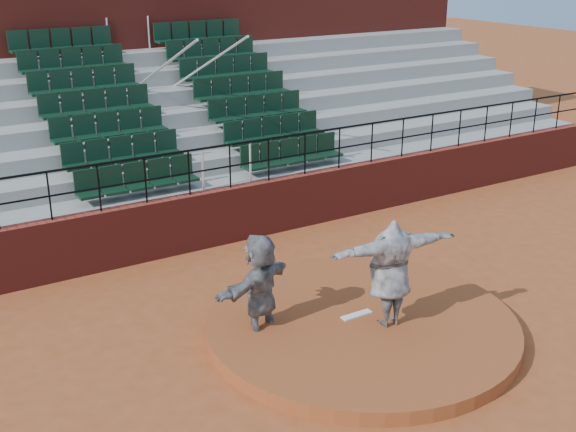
# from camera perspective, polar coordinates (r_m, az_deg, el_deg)

# --- Properties ---
(ground) EXTENTS (90.00, 90.00, 0.00)m
(ground) POSITION_cam_1_polar(r_m,az_deg,el_deg) (13.04, 5.81, -9.07)
(ground) COLOR #9C4A23
(ground) RESTS_ON ground
(pitchers_mound) EXTENTS (5.50, 5.50, 0.25)m
(pitchers_mound) POSITION_cam_1_polar(r_m,az_deg,el_deg) (12.98, 5.83, -8.59)
(pitchers_mound) COLOR #954621
(pitchers_mound) RESTS_ON ground
(pitching_rubber) EXTENTS (0.60, 0.15, 0.03)m
(pitching_rubber) POSITION_cam_1_polar(r_m,az_deg,el_deg) (13.02, 5.45, -7.78)
(pitching_rubber) COLOR white
(pitching_rubber) RESTS_ON pitchers_mound
(boundary_wall) EXTENTS (24.00, 0.30, 1.30)m
(boundary_wall) POSITION_cam_1_polar(r_m,az_deg,el_deg) (16.64, -4.49, 0.14)
(boundary_wall) COLOR maroon
(boundary_wall) RESTS_ON ground
(wall_railing) EXTENTS (24.04, 0.05, 1.03)m
(wall_railing) POSITION_cam_1_polar(r_m,az_deg,el_deg) (16.21, -4.63, 4.72)
(wall_railing) COLOR black
(wall_railing) RESTS_ON boundary_wall
(seating_deck) EXTENTS (24.00, 5.97, 4.63)m
(seating_deck) POSITION_cam_1_polar(r_m,az_deg,el_deg) (19.59, -9.46, 5.45)
(seating_deck) COLOR gray
(seating_deck) RESTS_ON ground
(press_box_facade) EXTENTS (24.00, 3.00, 7.10)m
(press_box_facade) POSITION_cam_1_polar(r_m,az_deg,el_deg) (22.84, -13.66, 12.70)
(press_box_facade) COLOR maroon
(press_box_facade) RESTS_ON ground
(pitcher) EXTENTS (2.44, 0.95, 1.93)m
(pitcher) POSITION_cam_1_polar(r_m,az_deg,el_deg) (12.42, 8.07, -4.45)
(pitcher) COLOR black
(pitcher) RESTS_ON pitchers_mound
(fielder) EXTENTS (1.88, 1.21, 1.94)m
(fielder) POSITION_cam_1_polar(r_m,az_deg,el_deg) (12.36, -2.24, -5.65)
(fielder) COLOR black
(fielder) RESTS_ON ground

